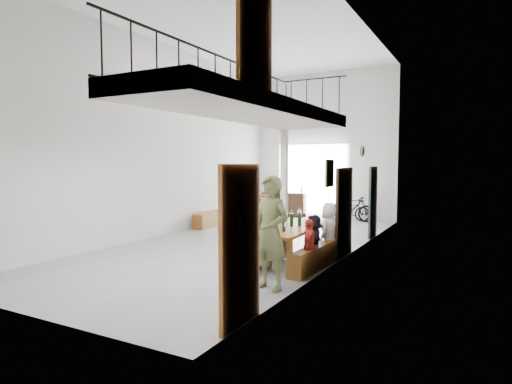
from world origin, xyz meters
The scene contains 24 objects.
floor centered at (0.00, 0.00, 0.00)m, with size 12.00×12.00×0.00m, color slate.
room_walls centered at (0.00, 0.00, 3.55)m, with size 12.00×12.00×12.00m.
gateway_portal centered at (-0.40, 5.94, 1.40)m, with size 2.80×0.08×2.80m, color white.
right_wall_decor centered at (2.70, -1.87, 1.74)m, with size 0.07×8.28×5.07m.
balcony centered at (1.98, -3.13, 2.96)m, with size 1.52×5.62×4.00m.
tasting_table centered at (1.93, -1.54, 0.71)m, with size 1.07×2.50×0.79m.
bench_inner centered at (1.29, -1.47, 0.26)m, with size 0.36×2.23×0.51m, color brown.
bench_wall centered at (2.55, -1.63, 0.23)m, with size 0.26×2.03×0.47m, color brown.
tableware centered at (1.95, -1.61, 0.93)m, with size 0.51×1.77×0.35m.
side_bench centered at (-2.50, 2.06, 0.24)m, with size 0.37×1.69×0.48m, color brown.
oak_barrel centered at (-2.10, 5.40, 0.43)m, with size 0.59×0.59×0.87m.
serving_counter centered at (-1.48, 5.65, 0.46)m, with size 1.74×0.48×0.92m, color #34200F.
counter_bottles centered at (-1.48, 5.67, 1.06)m, with size 1.50×0.17×0.28m.
guest_left_a centered at (1.26, -2.24, 0.61)m, with size 0.60×0.39×1.22m, color silver.
guest_left_b centered at (1.24, -1.69, 0.57)m, with size 0.42×0.27×1.15m, color teal.
guest_left_c centered at (1.13, -1.18, 0.60)m, with size 0.58×0.45×1.19m, color silver.
guest_left_d centered at (1.18, -0.55, 0.56)m, with size 0.72×0.41×1.11m, color teal.
guest_right_a centered at (2.54, -2.02, 0.52)m, with size 0.61×0.26×1.05m, color red.
guest_right_b centered at (2.43, -1.50, 0.53)m, with size 0.99×0.32×1.07m, color black.
guest_right_c centered at (2.54, -0.81, 0.63)m, with size 0.62×0.40×1.26m, color silver.
host_standing centered at (2.35, -3.31, 0.95)m, with size 0.69×0.46×1.90m, color #545932.
potted_plant centered at (2.45, 0.38, 0.20)m, with size 0.37×0.32×0.41m, color #19461D.
bicycle_near centered at (1.13, 5.48, 0.42)m, with size 0.55×1.58×0.83m, color black.
bicycle_far centered at (1.37, 5.26, 0.47)m, with size 0.44×1.56×0.94m, color black.
Camera 1 is at (5.45, -9.60, 2.12)m, focal length 30.00 mm.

